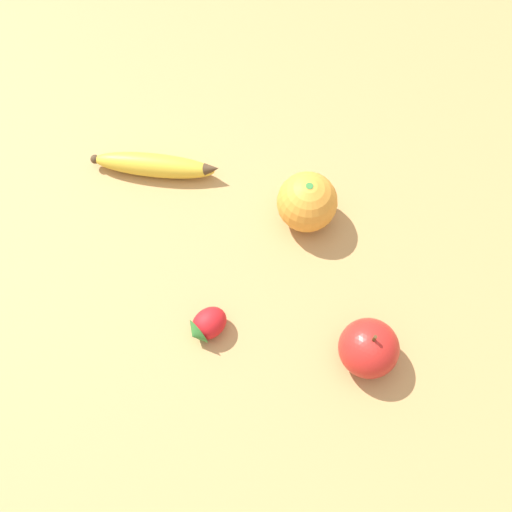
% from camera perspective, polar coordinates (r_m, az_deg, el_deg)
% --- Properties ---
extents(ground_plane, '(3.00, 3.00, 0.00)m').
position_cam_1_polar(ground_plane, '(0.83, -7.44, -6.38)').
color(ground_plane, tan).
extents(banana, '(0.18, 0.13, 0.04)m').
position_cam_1_polar(banana, '(0.93, -9.58, 8.52)').
color(banana, gold).
rests_on(banana, ground_plane).
extents(orange, '(0.09, 0.09, 0.09)m').
position_cam_1_polar(orange, '(0.85, 4.89, 5.15)').
color(orange, orange).
rests_on(orange, ground_plane).
extents(strawberry, '(0.05, 0.06, 0.04)m').
position_cam_1_polar(strawberry, '(0.80, -4.70, -6.57)').
color(strawberry, red).
rests_on(strawberry, ground_plane).
extents(apple, '(0.08, 0.08, 0.08)m').
position_cam_1_polar(apple, '(0.79, 10.68, -8.62)').
color(apple, red).
rests_on(apple, ground_plane).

